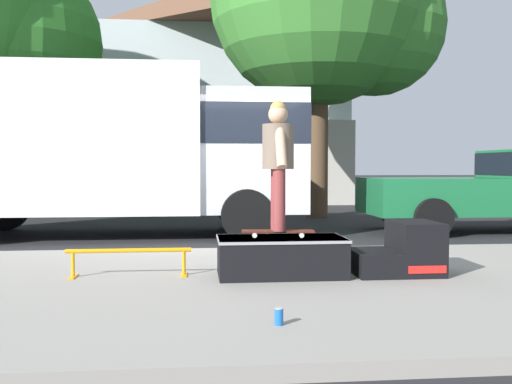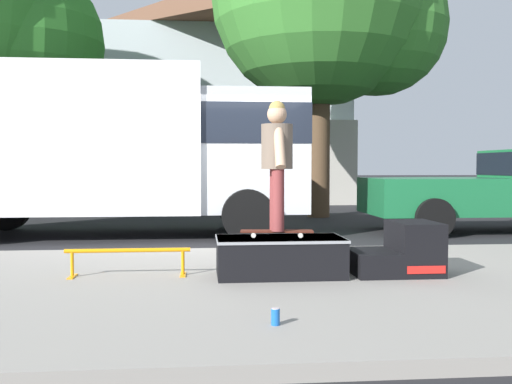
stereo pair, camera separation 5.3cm
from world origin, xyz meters
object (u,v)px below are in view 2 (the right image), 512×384
at_px(skater_kid, 277,154).
at_px(soda_can, 275,317).
at_px(kicker_ramp, 401,252).
at_px(skate_box, 280,255).
at_px(skateboard, 277,232).
at_px(grind_rail, 128,256).
at_px(box_truck, 118,144).
at_px(street_tree_neighbour, 332,4).

height_order(skater_kid, soda_can, skater_kid).
distance_m(kicker_ramp, skater_kid, 1.73).
height_order(skate_box, skateboard, skateboard).
bearing_deg(kicker_ramp, grind_rail, 177.45).
bearing_deg(box_truck, street_tree_neighbour, 36.61).
bearing_deg(grind_rail, skate_box, -4.65).
height_order(grind_rail, street_tree_neighbour, street_tree_neighbour).
height_order(skater_kid, street_tree_neighbour, street_tree_neighbour).
distance_m(kicker_ramp, grind_rail, 2.96).
bearing_deg(grind_rail, skater_kid, -2.72).
height_order(soda_can, street_tree_neighbour, street_tree_neighbour).
relative_size(skate_box, street_tree_neighbour, 0.17).
height_order(grind_rail, skateboard, skateboard).
bearing_deg(soda_can, skater_kid, 82.31).
bearing_deg(street_tree_neighbour, soda_can, -104.78).
bearing_deg(skate_box, grind_rail, 175.35).
xyz_separation_m(kicker_ramp, soda_can, (-1.63, -1.94, -0.17)).
relative_size(kicker_ramp, street_tree_neighbour, 0.11).
relative_size(skate_box, kicker_ramp, 1.47).
xyz_separation_m(skate_box, box_truck, (-2.36, 4.91, 1.36)).
bearing_deg(skateboard, street_tree_neighbour, 73.60).
bearing_deg(soda_can, skateboard, 82.31).
bearing_deg(box_truck, soda_can, -73.19).
distance_m(kicker_ramp, soda_can, 2.54).
height_order(skate_box, box_truck, box_truck).
height_order(grind_rail, box_truck, box_truck).
relative_size(soda_can, box_truck, 0.02).
relative_size(kicker_ramp, skater_kid, 0.67).
bearing_deg(box_truck, skater_kid, -64.27).
bearing_deg(skater_kid, soda_can, -97.69).
xyz_separation_m(skate_box, soda_can, (-0.30, -1.94, -0.16)).
bearing_deg(skate_box, street_tree_neighbour, 73.86).
height_order(kicker_ramp, skater_kid, skater_kid).
bearing_deg(skater_kid, street_tree_neighbour, 73.60).
xyz_separation_m(kicker_ramp, box_truck, (-3.70, 4.91, 1.35)).
distance_m(box_truck, street_tree_neighbour, 7.02).
bearing_deg(street_tree_neighbour, skater_kid, -106.40).
xyz_separation_m(kicker_ramp, street_tree_neighbour, (1.12, 8.48, 4.98)).
bearing_deg(kicker_ramp, skater_kid, 177.64).
xyz_separation_m(skate_box, street_tree_neighbour, (2.46, 8.48, 4.99)).
distance_m(skate_box, soda_can, 1.97).
xyz_separation_m(grind_rail, box_truck, (-0.75, 4.77, 1.36)).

